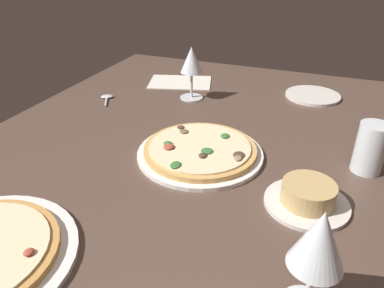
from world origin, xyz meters
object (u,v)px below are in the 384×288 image
object	(u,v)px
ramekin_on_saucer	(308,196)
side_plate	(313,95)
paper_menu	(180,82)
water_glass	(370,151)
pizza_main	(200,151)
wine_glass_near	(192,62)
wine_glass_far	(319,244)
spoon	(107,98)

from	to	relation	value
ramekin_on_saucer	side_plate	world-z (taller)	ramekin_on_saucer
paper_menu	ramekin_on_saucer	bearing A→B (deg)	25.31
water_glass	side_plate	bearing A→B (deg)	-160.12
pizza_main	side_plate	world-z (taller)	pizza_main
ramekin_on_saucer	side_plate	xyz separation A→B (cm)	(-59.06, -4.12, -1.59)
ramekin_on_saucer	water_glass	size ratio (longest dim) A/B	1.44
ramekin_on_saucer	water_glass	world-z (taller)	water_glass
ramekin_on_saucer	wine_glass_near	distance (cm)	60.52
pizza_main	wine_glass_far	xyz separation A→B (cm)	(33.59, 27.98, 10.77)
wine_glass_near	water_glass	distance (cm)	58.44
wine_glass_near	spoon	xyz separation A→B (cm)	(10.83, -25.35, -11.49)
ramekin_on_saucer	spoon	size ratio (longest dim) A/B	1.77
pizza_main	ramekin_on_saucer	bearing A→B (deg)	68.50
water_glass	paper_menu	world-z (taller)	water_glass
pizza_main	wine_glass_near	size ratio (longest dim) A/B	1.78
ramekin_on_saucer	spoon	world-z (taller)	ramekin_on_saucer
pizza_main	ramekin_on_saucer	distance (cm)	27.68
pizza_main	wine_glass_far	size ratio (longest dim) A/B	1.76
pizza_main	spoon	size ratio (longest dim) A/B	3.26
pizza_main	paper_menu	xyz separation A→B (cm)	(-45.67, -24.52, -1.07)
wine_glass_far	wine_glass_near	distance (cm)	79.62
pizza_main	side_plate	xyz separation A→B (cm)	(-48.92, 21.62, -0.77)
water_glass	side_plate	distance (cm)	44.42
side_plate	spoon	xyz separation A→B (cm)	(26.46, -62.21, 0.01)
ramekin_on_saucer	wine_glass_near	size ratio (longest dim) A/B	0.97
side_plate	pizza_main	bearing A→B (deg)	-23.84
paper_menu	spoon	size ratio (longest dim) A/B	2.39
water_glass	wine_glass_near	bearing A→B (deg)	-116.56
spoon	wine_glass_far	bearing A→B (deg)	50.74
spoon	paper_menu	bearing A→B (deg)	145.31
ramekin_on_saucer	paper_menu	xyz separation A→B (cm)	(-55.81, -50.26, -1.89)
wine_glass_near	water_glass	xyz separation A→B (cm)	(25.93, 51.89, -7.09)
wine_glass_far	wine_glass_near	xyz separation A→B (cm)	(-66.87, -43.21, -0.05)
wine_glass_far	wine_glass_near	bearing A→B (deg)	-147.13
wine_glass_near	paper_menu	size ratio (longest dim) A/B	0.77
side_plate	spoon	world-z (taller)	spoon
paper_menu	spoon	bearing A→B (deg)	-51.38
wine_glass_far	pizza_main	bearing A→B (deg)	-140.21
wine_glass_near	paper_menu	world-z (taller)	wine_glass_near
paper_menu	wine_glass_near	bearing A→B (deg)	20.15
wine_glass_near	pizza_main	bearing A→B (deg)	24.60
pizza_main	ramekin_on_saucer	size ratio (longest dim) A/B	1.84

